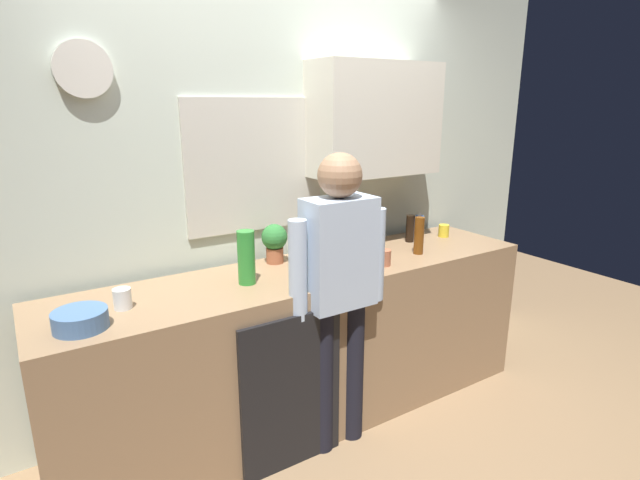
% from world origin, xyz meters
% --- Properties ---
extents(ground_plane, '(8.00, 8.00, 0.00)m').
position_xyz_m(ground_plane, '(0.00, 0.00, 0.00)').
color(ground_plane, '#8C6D4C').
extents(kitchen_counter, '(2.83, 0.64, 0.93)m').
position_xyz_m(kitchen_counter, '(0.00, 0.30, 0.46)').
color(kitchen_counter, '#937251').
rests_on(kitchen_counter, ground_plane).
extents(dishwasher_panel, '(0.56, 0.02, 0.83)m').
position_xyz_m(dishwasher_panel, '(-0.30, -0.03, 0.42)').
color(dishwasher_panel, black).
rests_on(dishwasher_panel, ground_plane).
extents(back_wall_assembly, '(4.43, 0.42, 2.60)m').
position_xyz_m(back_wall_assembly, '(0.08, 0.70, 1.36)').
color(back_wall_assembly, silver).
rests_on(back_wall_assembly, ground_plane).
extents(coffee_maker, '(0.20, 0.20, 0.33)m').
position_xyz_m(coffee_maker, '(0.20, 0.42, 1.07)').
color(coffee_maker, black).
rests_on(coffee_maker, kitchen_counter).
extents(bottle_dark_sauce, '(0.06, 0.06, 0.18)m').
position_xyz_m(bottle_dark_sauce, '(0.87, 0.42, 1.02)').
color(bottle_dark_sauce, black).
rests_on(bottle_dark_sauce, kitchen_counter).
extents(bottle_clear_soda, '(0.09, 0.09, 0.28)m').
position_xyz_m(bottle_clear_soda, '(-0.38, 0.28, 1.07)').
color(bottle_clear_soda, '#2D8C33').
rests_on(bottle_clear_soda, kitchen_counter).
extents(bottle_amber_beer, '(0.06, 0.06, 0.23)m').
position_xyz_m(bottle_amber_beer, '(0.73, 0.19, 1.04)').
color(bottle_amber_beer, brown).
rests_on(bottle_amber_beer, kitchen_counter).
extents(cup_white_mug, '(0.08, 0.08, 0.10)m').
position_xyz_m(cup_white_mug, '(-0.99, 0.29, 0.97)').
color(cup_white_mug, white).
rests_on(cup_white_mug, kitchen_counter).
extents(cup_yellow_cup, '(0.07, 0.07, 0.09)m').
position_xyz_m(cup_yellow_cup, '(1.16, 0.39, 0.97)').
color(cup_yellow_cup, yellow).
rests_on(cup_yellow_cup, kitchen_counter).
extents(cup_terracotta_mug, '(0.08, 0.08, 0.09)m').
position_xyz_m(cup_terracotta_mug, '(0.40, 0.13, 0.97)').
color(cup_terracotta_mug, '#B26647').
rests_on(cup_terracotta_mug, kitchen_counter).
extents(mixing_bowl, '(0.22, 0.22, 0.08)m').
position_xyz_m(mixing_bowl, '(-1.18, 0.16, 0.97)').
color(mixing_bowl, '#4C72A5').
rests_on(mixing_bowl, kitchen_counter).
extents(potted_plant, '(0.15, 0.15, 0.23)m').
position_xyz_m(potted_plant, '(-0.10, 0.51, 1.06)').
color(potted_plant, '#9E5638').
rests_on(potted_plant, kitchen_counter).
extents(dish_soap, '(0.06, 0.06, 0.18)m').
position_xyz_m(dish_soap, '(1.01, 0.48, 1.00)').
color(dish_soap, blue).
rests_on(dish_soap, kitchen_counter).
extents(person_at_sink, '(0.57, 0.22, 1.60)m').
position_xyz_m(person_at_sink, '(0.00, 0.00, 0.95)').
color(person_at_sink, black).
rests_on(person_at_sink, ground_plane).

